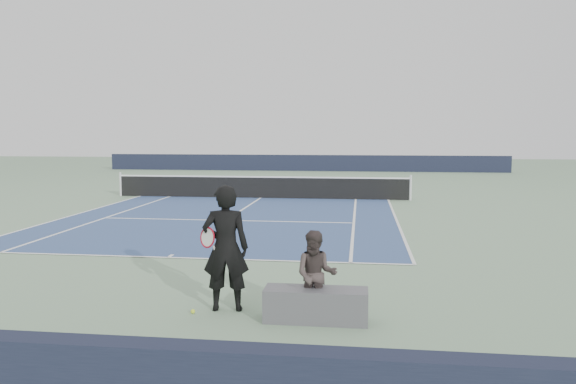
# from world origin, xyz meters

# --- Properties ---
(ground) EXTENTS (80.00, 80.00, 0.00)m
(ground) POSITION_xyz_m (0.00, 0.00, 0.00)
(ground) COLOR gray
(court_surface) EXTENTS (10.97, 23.77, 0.01)m
(court_surface) POSITION_xyz_m (0.00, 0.00, 0.01)
(court_surface) COLOR #334A79
(court_surface) RESTS_ON ground
(tennis_net) EXTENTS (12.90, 0.10, 1.07)m
(tennis_net) POSITION_xyz_m (0.00, 0.00, 0.50)
(tennis_net) COLOR silver
(tennis_net) RESTS_ON ground
(windscreen_far) EXTENTS (30.00, 0.25, 1.20)m
(windscreen_far) POSITION_xyz_m (0.00, 17.88, 0.60)
(windscreen_far) COLOR black
(windscreen_far) RESTS_ON ground
(tennis_player) EXTENTS (0.87, 0.65, 2.02)m
(tennis_player) POSITION_xyz_m (2.20, -15.37, 1.01)
(tennis_player) COLOR black
(tennis_player) RESTS_ON ground
(tennis_ball) EXTENTS (0.07, 0.07, 0.07)m
(tennis_ball) POSITION_xyz_m (1.72, -15.63, 0.03)
(tennis_ball) COLOR #D0E92F
(tennis_ball) RESTS_ON ground
(spectator_bench) EXTENTS (1.56, 0.51, 1.38)m
(spectator_bench) POSITION_xyz_m (3.67, -15.73, 0.50)
(spectator_bench) COLOR #555459
(spectator_bench) RESTS_ON ground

